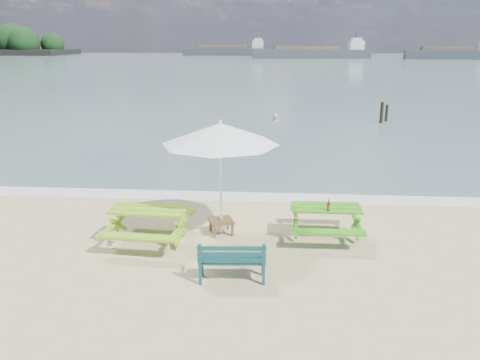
# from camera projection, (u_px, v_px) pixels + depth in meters

# --- Properties ---
(sea) EXTENTS (300.00, 300.00, 0.00)m
(sea) POSITION_uv_depth(u_px,v_px,m) (271.00, 64.00, 90.45)
(sea) COLOR slate
(sea) RESTS_ON ground
(foam_strip) EXTENTS (22.00, 0.90, 0.01)m
(foam_strip) POSITION_uv_depth(u_px,v_px,m) (242.00, 197.00, 13.65)
(foam_strip) COLOR silver
(foam_strip) RESTS_ON ground
(picnic_table_left) EXTENTS (1.82, 2.00, 0.81)m
(picnic_table_left) POSITION_uv_depth(u_px,v_px,m) (149.00, 226.00, 10.50)
(picnic_table_left) COLOR #79B21B
(picnic_table_left) RESTS_ON ground
(picnic_table_right) EXTENTS (1.58, 1.76, 0.75)m
(picnic_table_right) POSITION_uv_depth(u_px,v_px,m) (325.00, 223.00, 10.78)
(picnic_table_right) COLOR #3C9516
(picnic_table_right) RESTS_ON ground
(park_bench) EXTENTS (1.30, 0.52, 0.78)m
(park_bench) POSITION_uv_depth(u_px,v_px,m) (232.00, 268.00, 8.88)
(park_bench) COLOR #0E3B3B
(park_bench) RESTS_ON ground
(side_table) EXTENTS (0.68, 0.68, 0.35)m
(side_table) POSITION_uv_depth(u_px,v_px,m) (221.00, 226.00, 11.04)
(side_table) COLOR brown
(side_table) RESTS_ON ground
(patio_umbrella) EXTENTS (3.42, 3.42, 2.64)m
(patio_umbrella) POSITION_uv_depth(u_px,v_px,m) (220.00, 134.00, 10.40)
(patio_umbrella) COLOR silver
(patio_umbrella) RESTS_ON ground
(beer_bottle) EXTENTS (0.07, 0.07, 0.26)m
(beer_bottle) POSITION_uv_depth(u_px,v_px,m) (328.00, 207.00, 10.39)
(beer_bottle) COLOR #8D4C14
(beer_bottle) RESTS_ON picnic_table_right
(swimmer) EXTENTS (0.69, 0.55, 1.65)m
(swimmer) POSITION_uv_depth(u_px,v_px,m) (275.00, 128.00, 26.66)
(swimmer) COLOR tan
(swimmer) RESTS_ON ground
(mooring_pilings) EXTENTS (0.58, 0.78, 1.35)m
(mooring_pilings) POSITION_uv_depth(u_px,v_px,m) (384.00, 115.00, 25.97)
(mooring_pilings) COLOR black
(mooring_pilings) RESTS_ON ground
(cargo_ships) EXTENTS (148.26, 31.84, 4.40)m
(cargo_ships) POSITION_uv_depth(u_px,v_px,m) (456.00, 53.00, 123.51)
(cargo_ships) COLOR #373C41
(cargo_ships) RESTS_ON ground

